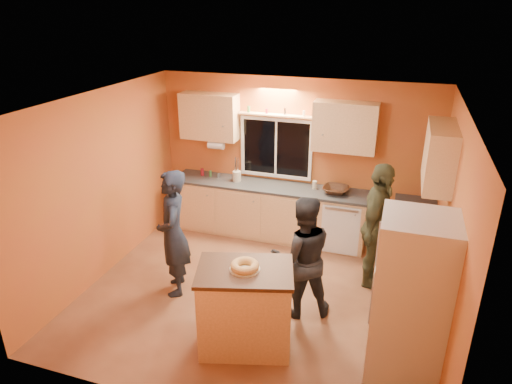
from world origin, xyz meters
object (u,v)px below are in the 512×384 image
at_px(refrigerator, 410,298).
at_px(person_left, 173,233).
at_px(person_right, 377,227).
at_px(island, 245,307).
at_px(person_center, 302,257).

relative_size(refrigerator, person_left, 1.04).
distance_m(refrigerator, person_left, 3.01).
distance_m(refrigerator, person_right, 1.61).
distance_m(refrigerator, island, 1.76).
relative_size(person_left, person_right, 0.98).
height_order(refrigerator, person_left, refrigerator).
xyz_separation_m(refrigerator, person_left, (-2.95, 0.57, -0.04)).
xyz_separation_m(person_left, person_right, (2.51, 0.98, 0.02)).
height_order(island, person_center, person_center).
bearing_deg(refrigerator, island, -174.62).
height_order(refrigerator, island, refrigerator).
relative_size(person_left, person_center, 1.09).
relative_size(island, person_center, 0.75).
distance_m(refrigerator, person_center, 1.41).
bearing_deg(island, person_center, 44.68).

